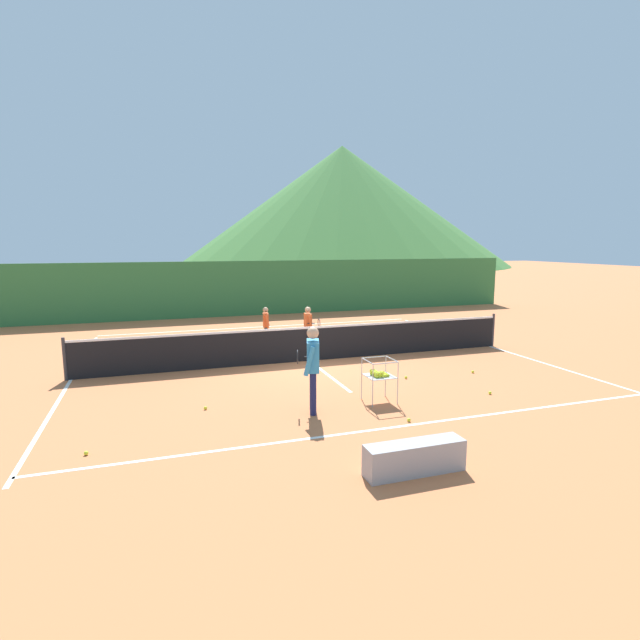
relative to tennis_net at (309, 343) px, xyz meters
name	(u,v)px	position (x,y,z in m)	size (l,w,h in m)	color
ground_plane	(309,361)	(0.00, 0.00, -0.50)	(120.00, 120.00, 0.00)	#C67042
line_baseline_near	(396,427)	(0.00, -5.27, -0.50)	(12.11, 0.08, 0.01)	white
line_baseline_far	(265,327)	(0.00, 5.92, -0.50)	(12.11, 0.08, 0.01)	white
line_sideline_west	(71,380)	(-6.05, 0.00, -0.50)	(0.08, 11.19, 0.01)	white
line_sideline_east	(489,346)	(6.05, 0.00, -0.50)	(0.08, 11.19, 0.01)	white
line_service_center	(309,361)	(0.00, 0.00, -0.50)	(0.08, 6.20, 0.01)	white
tennis_net	(309,343)	(0.00, 0.00, 0.00)	(12.39, 0.08, 1.05)	#333338
instructor	(312,361)	(-1.19, -4.02, 0.52)	(0.46, 0.83, 1.70)	#191E4C
student_0	(266,323)	(-0.70, 2.43, 0.25)	(0.29, 0.50, 1.25)	black
student_1	(308,324)	(0.41, 1.40, 0.31)	(0.41, 0.67, 1.34)	navy
ball_cart	(379,374)	(0.30, -3.87, 0.09)	(0.58, 0.58, 0.90)	#B7B7BC
tennis_ball_0	(409,420)	(0.34, -5.10, -0.47)	(0.07, 0.07, 0.07)	yellow
tennis_ball_1	(490,393)	(2.84, -4.19, -0.47)	(0.07, 0.07, 0.07)	yellow
tennis_ball_2	(406,377)	(1.70, -2.50, -0.47)	(0.07, 0.07, 0.07)	yellow
tennis_ball_3	(86,453)	(-5.15, -4.77, -0.47)	(0.07, 0.07, 0.07)	yellow
tennis_ball_4	(473,372)	(3.57, -2.57, -0.47)	(0.07, 0.07, 0.07)	yellow
tennis_ball_5	(310,363)	(-0.11, -0.43, -0.47)	(0.07, 0.07, 0.07)	yellow
tennis_ball_6	(205,408)	(-3.17, -3.21, -0.47)	(0.07, 0.07, 0.07)	yellow
windscreen_fence	(249,288)	(0.00, 9.12, 0.74)	(26.64, 0.08, 2.48)	#33753D
courtside_bench	(415,458)	(-0.58, -6.93, -0.27)	(1.50, 0.36, 0.46)	#99999E
hill_0	(342,206)	(22.62, 56.11, 8.07)	(47.95, 47.95, 17.13)	#427A38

